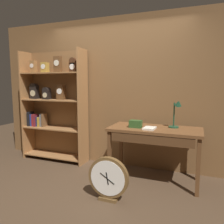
{
  "coord_description": "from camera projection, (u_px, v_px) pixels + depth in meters",
  "views": [
    {
      "loc": [
        1.33,
        -2.35,
        1.47
      ],
      "look_at": [
        0.12,
        0.77,
        1.03
      ],
      "focal_mm": 35.35,
      "sensor_mm": 36.0,
      "label": 1
    }
  ],
  "objects": [
    {
      "name": "open_repair_manual",
      "position": [
        149.0,
        128.0,
        3.15
      ],
      "size": [
        0.17,
        0.23,
        0.02
      ],
      "primitive_type": "cube",
      "rotation": [
        0.0,
        0.0,
        -0.05
      ],
      "color": "silver",
      "rests_on": "workbench"
    },
    {
      "name": "workbench",
      "position": [
        154.0,
        135.0,
        3.23
      ],
      "size": [
        1.33,
        0.63,
        0.81
      ],
      "color": "brown",
      "rests_on": "ground"
    },
    {
      "name": "round_clock_large",
      "position": [
        108.0,
        179.0,
        2.75
      ],
      "size": [
        0.52,
        0.11,
        0.56
      ],
      "color": "brown",
      "rests_on": "ground"
    },
    {
      "name": "toolbox_small",
      "position": [
        136.0,
        124.0,
        3.26
      ],
      "size": [
        0.18,
        0.11,
        0.11
      ],
      "primitive_type": "cube",
      "color": "#2D5123",
      "rests_on": "workbench"
    },
    {
      "name": "bookshelf",
      "position": [
        53.0,
        105.0,
        4.19
      ],
      "size": [
        1.27,
        0.36,
        2.06
      ],
      "color": "#9E6B3D",
      "rests_on": "ground"
    },
    {
      "name": "ground_plane",
      "position": [
        82.0,
        198.0,
        2.84
      ],
      "size": [
        10.0,
        10.0,
        0.0
      ],
      "primitive_type": "plane",
      "color": "#4C3826"
    },
    {
      "name": "desk_lamp",
      "position": [
        176.0,
        113.0,
        3.2
      ],
      "size": [
        0.2,
        0.2,
        0.43
      ],
      "color": "#1E472D",
      "rests_on": "workbench"
    },
    {
      "name": "back_wood_panel",
      "position": [
        117.0,
        93.0,
        3.9
      ],
      "size": [
        4.8,
        0.05,
        2.6
      ],
      "primitive_type": "cube",
      "color": "brown",
      "rests_on": "ground"
    }
  ]
}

